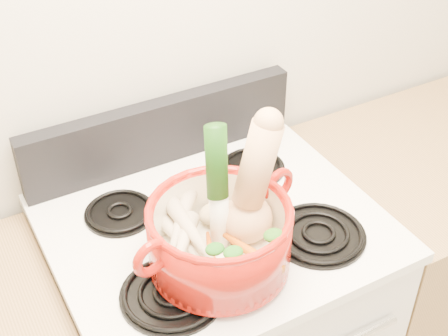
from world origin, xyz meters
TOP-DOWN VIEW (x-y plane):
  - wall_back at (0.00, 1.75)m, footprint 3.50×0.02m
  - cooktop at (0.00, 1.40)m, footprint 0.78×0.67m
  - control_backsplash at (0.00, 1.70)m, footprint 0.76×0.05m
  - burner_front_left at (-0.19, 1.24)m, footprint 0.22×0.22m
  - burner_front_right at (0.19, 1.24)m, footprint 0.22×0.22m
  - burner_back_left at (-0.19, 1.54)m, footprint 0.17×0.17m
  - burner_back_right at (0.19, 1.54)m, footprint 0.17×0.17m
  - dutch_oven at (-0.06, 1.26)m, footprint 0.36×0.36m
  - pot_handle_left at (-0.23, 1.23)m, footprint 0.09×0.04m
  - pot_handle_right at (0.11, 1.30)m, footprint 0.09×0.04m
  - squash at (0.02, 1.28)m, footprint 0.19×0.12m
  - leek at (-0.04, 1.30)m, footprint 0.07×0.09m
  - ginger at (-0.02, 1.36)m, footprint 0.09×0.06m
  - parsnip_0 at (-0.13, 1.31)m, footprint 0.08×0.23m
  - parsnip_1 at (-0.14, 1.29)m, footprint 0.15×0.16m
  - parsnip_2 at (-0.11, 1.31)m, footprint 0.04×0.19m
  - parsnip_3 at (-0.14, 1.28)m, footprint 0.14×0.16m
  - parsnip_4 at (-0.12, 1.34)m, footprint 0.17×0.20m
  - parsnip_5 at (-0.11, 1.30)m, footprint 0.05×0.23m
  - carrot_0 at (-0.10, 1.24)m, footprint 0.08×0.15m
  - carrot_1 at (-0.10, 1.22)m, footprint 0.03×0.15m
  - carrot_2 at (-0.02, 1.21)m, footprint 0.09×0.18m

SIDE VIEW (x-z plane):
  - cooktop at x=0.00m, z-range 0.92..0.95m
  - burner_front_left at x=-0.19m, z-range 0.95..0.97m
  - burner_front_right at x=0.19m, z-range 0.95..0.97m
  - burner_back_left at x=-0.19m, z-range 0.95..0.97m
  - burner_back_right at x=0.19m, z-range 0.95..0.97m
  - carrot_0 at x=-0.10m, z-range 0.99..1.04m
  - ginger at x=-0.02m, z-range 1.00..1.05m
  - carrot_1 at x=-0.10m, z-range 1.00..1.04m
  - parsnip_0 at x=-0.13m, z-range 0.99..1.06m
  - parsnip_1 at x=-0.14m, z-range 1.00..1.05m
  - carrot_2 at x=-0.02m, z-range 1.00..1.05m
  - parsnip_2 at x=-0.11m, z-range 1.01..1.07m
  - control_backsplash at x=0.00m, z-range 0.95..1.13m
  - parsnip_3 at x=-0.14m, z-range 1.01..1.07m
  - dutch_oven at x=-0.06m, z-range 0.97..1.12m
  - parsnip_4 at x=-0.12m, z-range 1.02..1.08m
  - parsnip_5 at x=-0.11m, z-range 1.02..1.09m
  - pot_handle_left at x=-0.23m, z-range 1.05..1.14m
  - pot_handle_right at x=0.11m, z-range 1.05..1.14m
  - squash at x=0.02m, z-range 0.99..1.30m
  - leek at x=-0.04m, z-range 1.00..1.31m
  - wall_back at x=0.00m, z-range 0.00..2.60m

